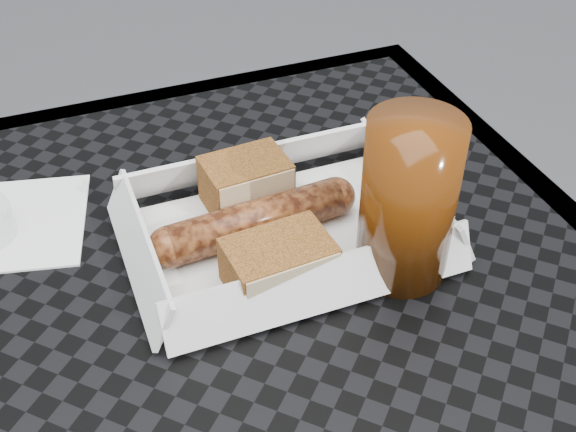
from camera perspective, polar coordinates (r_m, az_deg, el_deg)
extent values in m
cube|color=black|center=(0.50, -11.46, -15.10)|extent=(0.80, 0.80, 0.01)
cube|color=black|center=(0.79, -17.41, 6.85)|extent=(0.80, 0.03, 0.03)
cylinder|color=black|center=(1.07, 5.62, -6.90)|extent=(0.03, 0.03, 0.73)
cube|color=white|center=(0.59, -0.35, -1.52)|extent=(0.22, 0.15, 0.00)
cylinder|color=brown|center=(0.58, -2.56, -0.37)|extent=(0.15, 0.04, 0.03)
sphere|color=brown|center=(0.60, 3.78, 1.54)|extent=(0.03, 0.03, 0.03)
sphere|color=brown|center=(0.56, -9.39, -2.43)|extent=(0.03, 0.03, 0.03)
cube|color=brown|center=(0.61, -3.34, 2.65)|extent=(0.07, 0.05, 0.04)
cube|color=brown|center=(0.53, -0.74, -3.84)|extent=(0.08, 0.06, 0.04)
cylinder|color=#EC590A|center=(0.58, 7.87, -2.73)|extent=(0.02, 0.02, 0.00)
torus|color=white|center=(0.58, 8.85, -2.86)|extent=(0.02, 0.02, 0.00)
cube|color=#B2D17F|center=(0.58, 8.74, -2.31)|extent=(0.02, 0.02, 0.00)
cube|color=white|center=(0.65, -20.97, -0.57)|extent=(0.14, 0.14, 0.00)
cylinder|color=#4F2206|center=(0.53, 9.47, 1.19)|extent=(0.07, 0.07, 0.13)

